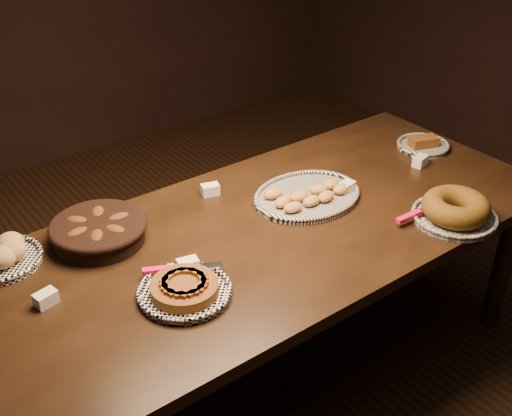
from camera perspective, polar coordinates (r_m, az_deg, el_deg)
ground at (r=2.85m, az=0.36°, el=-14.77°), size 5.00×5.00×0.00m
buffet_table at (r=2.41m, az=0.41°, el=-3.54°), size 2.40×1.00×0.75m
apple_tart_plate at (r=2.07m, az=-6.39°, el=-7.20°), size 0.33×0.32×0.06m
madeleine_platter at (r=2.56m, az=4.60°, el=1.10°), size 0.45×0.37×0.05m
bundt_cake_plate at (r=2.52m, az=17.28°, el=-0.19°), size 0.38×0.32×0.10m
croissant_basket at (r=2.35m, az=-13.82°, el=-1.88°), size 0.35×0.35×0.09m
bread_roll_plate at (r=2.35m, az=-21.67°, el=-3.92°), size 0.28×0.28×0.09m
loaf_plate at (r=3.06m, az=14.63°, el=5.47°), size 0.24×0.24×0.06m
tent_cards at (r=2.42m, az=0.08°, el=-0.53°), size 1.74×0.44×0.04m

